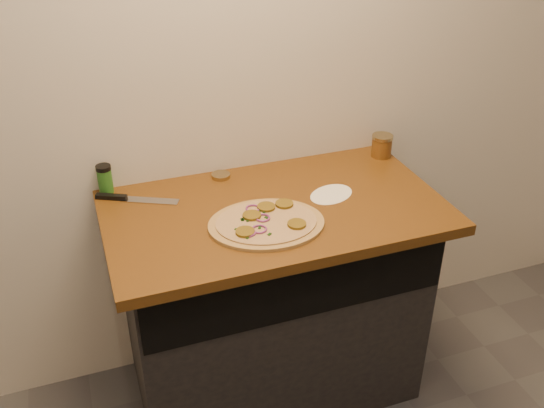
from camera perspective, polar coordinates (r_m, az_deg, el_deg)
name	(u,v)px	position (r m, az deg, el deg)	size (l,w,h in m)	color
cabinet	(272,303)	(2.45, -0.04, -9.32)	(1.10, 0.60, 0.86)	black
countertop	(274,211)	(2.16, 0.22, -0.62)	(1.20, 0.70, 0.04)	brown
pizza	(266,223)	(2.04, -0.55, -1.78)	(0.44, 0.44, 0.03)	tan
chefs_knife	(129,199)	(2.24, -13.27, 0.50)	(0.29, 0.16, 0.02)	#B7BAC1
mason_jar_lid	(221,176)	(2.34, -4.83, 2.68)	(0.07, 0.07, 0.02)	#9D885B
salsa_jar	(382,146)	(2.53, 10.29, 5.43)	(0.09, 0.09, 0.09)	#9F140F
spice_shaker	(105,179)	(2.29, -15.45, 2.28)	(0.05, 0.05, 0.11)	#286620
flour_spill	(331,194)	(2.23, 5.59, 0.91)	(0.18, 0.18, 0.00)	white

